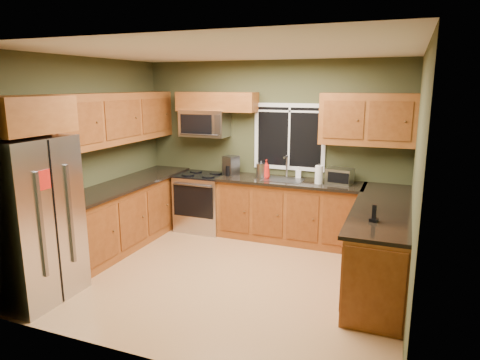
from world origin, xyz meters
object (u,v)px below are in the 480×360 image
Objects in this scene: refrigerator at (30,220)px; toaster_oven at (340,176)px; paper_towel_roll at (319,175)px; soap_bottle_c at (261,169)px; range at (202,201)px; coffee_maker at (231,166)px; microwave at (205,123)px; soap_bottle_a at (266,169)px; soap_bottle_b at (298,172)px; kettle at (261,170)px; cordless_phone at (374,217)px.

refrigerator reaches higher than toaster_oven.
toaster_oven is (2.86, 2.83, 0.15)m from refrigerator.
paper_towel_roll is 1.01m from soap_bottle_c.
toaster_oven is (2.17, 0.06, 0.58)m from range.
microwave is at bearing 170.07° from coffee_maker.
refrigerator is 2.37× the size of microwave.
soap_bottle_a is at bearing -178.27° from toaster_oven.
paper_towel_roll is at bearing -16.14° from soap_bottle_c.
refrigerator is at bearing -126.49° from soap_bottle_b.
microwave is at bearing 178.09° from toaster_oven.
toaster_oven is 1.42× the size of kettle.
kettle is 0.57m from soap_bottle_b.
coffee_maker reaches higher than soap_bottle_b.
soap_bottle_b is at bearing 8.56° from range.
refrigerator reaches higher than soap_bottle_b.
refrigerator is 1.92× the size of range.
refrigerator is 3.27m from kettle.
soap_bottle_b is at bearing 142.68° from paper_towel_roll.
microwave is 2.52× the size of coffee_maker.
range is 2.41× the size of toaster_oven.
toaster_oven is at bearing 1.88° from kettle.
toaster_oven is at bearing 110.12° from cordless_phone.
range is (0.69, 2.77, -0.43)m from refrigerator.
coffee_maker is (0.48, 0.05, 0.61)m from range.
coffee_maker is (-1.69, -0.01, 0.03)m from toaster_oven.
paper_towel_roll is 0.46m from soap_bottle_b.
soap_bottle_b is at bearing 0.00° from soap_bottle_c.
toaster_oven is at bearing 1.73° from soap_bottle_a.
microwave is 4.38× the size of soap_bottle_c.
refrigerator reaches higher than coffee_maker.
kettle is 1.51× the size of cordless_phone.
coffee_maker reaches higher than soap_bottle_a.
soap_bottle_a is (0.08, 0.01, 0.02)m from kettle.
microwave reaches higher than toaster_oven.
microwave reaches higher than paper_towel_roll.
soap_bottle_c is (-1.24, 0.17, -0.02)m from toaster_oven.
soap_bottle_b is (-0.64, 0.17, -0.02)m from toaster_oven.
cordless_phone is at bearing -69.88° from toaster_oven.
refrigerator is 3.73m from soap_bottle_b.
toaster_oven is 1.17m from kettle.
refrigerator reaches higher than soap_bottle_c.
soap_bottle_a reaches higher than range.
range is at bearing -173.95° from coffee_maker.
kettle is at bearing -2.93° from coffee_maker.
microwave is 1.26m from soap_bottle_a.
coffee_maker is at bearing -170.28° from soap_bottle_b.
soap_bottle_a is (0.59, -0.02, 0.00)m from coffee_maker.
kettle is at bearing 175.26° from paper_towel_roll.
kettle is at bearing 1.43° from range.
soap_bottle_a is at bearing 1.62° from range.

